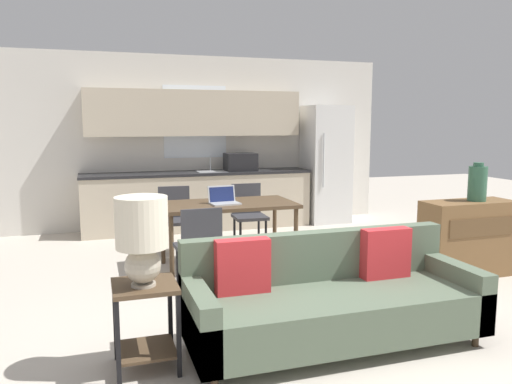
{
  "coord_description": "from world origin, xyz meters",
  "views": [
    {
      "loc": [
        -1.52,
        -3.31,
        1.65
      ],
      "look_at": [
        0.04,
        1.5,
        0.95
      ],
      "focal_mm": 35.0,
      "sensor_mm": 36.0,
      "label": 1
    }
  ],
  "objects_px": {
    "dining_table": "(228,209)",
    "side_table": "(145,312)",
    "refrigerator": "(326,164)",
    "dining_chair_far_left": "(175,216)",
    "credenza": "(467,238)",
    "laptop": "(224,199)",
    "couch": "(330,300)",
    "table_lamp": "(142,234)",
    "vase": "(477,183)",
    "dining_chair_far_right": "(249,212)",
    "dining_chair_near_left": "(199,244)"
  },
  "relations": [
    {
      "from": "dining_chair_near_left",
      "to": "laptop",
      "type": "bearing_deg",
      "value": -123.85
    },
    {
      "from": "table_lamp",
      "to": "vase",
      "type": "distance_m",
      "value": 3.79
    },
    {
      "from": "couch",
      "to": "dining_chair_near_left",
      "type": "bearing_deg",
      "value": 115.89
    },
    {
      "from": "refrigerator",
      "to": "couch",
      "type": "relative_size",
      "value": 0.88
    },
    {
      "from": "refrigerator",
      "to": "side_table",
      "type": "distance_m",
      "value": 5.5
    },
    {
      "from": "dining_chair_near_left",
      "to": "side_table",
      "type": "bearing_deg",
      "value": 63.47
    },
    {
      "from": "dining_chair_near_left",
      "to": "dining_chair_far_right",
      "type": "xyz_separation_m",
      "value": [
        0.97,
        1.51,
        0.0
      ]
    },
    {
      "from": "refrigerator",
      "to": "dining_chair_far_right",
      "type": "height_order",
      "value": "refrigerator"
    },
    {
      "from": "dining_chair_far_right",
      "to": "laptop",
      "type": "xyz_separation_m",
      "value": [
        -0.55,
        -0.83,
        0.32
      ]
    },
    {
      "from": "table_lamp",
      "to": "vase",
      "type": "xyz_separation_m",
      "value": [
        3.63,
        1.09,
        0.07
      ]
    },
    {
      "from": "table_lamp",
      "to": "dining_chair_far_right",
      "type": "xyz_separation_m",
      "value": [
        1.64,
        3.0,
        -0.46
      ]
    },
    {
      "from": "couch",
      "to": "dining_chair_far_left",
      "type": "height_order",
      "value": "dining_chair_far_left"
    },
    {
      "from": "couch",
      "to": "side_table",
      "type": "xyz_separation_m",
      "value": [
        -1.37,
        0.01,
        0.07
      ]
    },
    {
      "from": "table_lamp",
      "to": "laptop",
      "type": "height_order",
      "value": "table_lamp"
    },
    {
      "from": "dining_chair_far_left",
      "to": "dining_chair_near_left",
      "type": "xyz_separation_m",
      "value": [
        -0.0,
        -1.52,
        0.0
      ]
    },
    {
      "from": "dining_table",
      "to": "side_table",
      "type": "relative_size",
      "value": 2.57
    },
    {
      "from": "dining_chair_far_right",
      "to": "couch",
      "type": "bearing_deg",
      "value": -92.8
    },
    {
      "from": "refrigerator",
      "to": "side_table",
      "type": "height_order",
      "value": "refrigerator"
    },
    {
      "from": "vase",
      "to": "couch",
      "type": "bearing_deg",
      "value": -154.78
    },
    {
      "from": "vase",
      "to": "table_lamp",
      "type": "bearing_deg",
      "value": -163.27
    },
    {
      "from": "couch",
      "to": "table_lamp",
      "type": "bearing_deg",
      "value": -178.78
    },
    {
      "from": "couch",
      "to": "refrigerator",
      "type": "bearing_deg",
      "value": 64.75
    },
    {
      "from": "table_lamp",
      "to": "dining_chair_near_left",
      "type": "distance_m",
      "value": 1.7
    },
    {
      "from": "dining_chair_far_left",
      "to": "refrigerator",
      "type": "bearing_deg",
      "value": 28.91
    },
    {
      "from": "credenza",
      "to": "dining_chair_far_left",
      "type": "relative_size",
      "value": 1.2
    },
    {
      "from": "side_table",
      "to": "dining_chair_far_right",
      "type": "distance_m",
      "value": 3.38
    },
    {
      "from": "refrigerator",
      "to": "dining_chair_far_left",
      "type": "relative_size",
      "value": 2.28
    },
    {
      "from": "dining_chair_far_left",
      "to": "dining_chair_far_right",
      "type": "relative_size",
      "value": 1.0
    },
    {
      "from": "dining_chair_near_left",
      "to": "refrigerator",
      "type": "bearing_deg",
      "value": -135.95
    },
    {
      "from": "table_lamp",
      "to": "refrigerator",
      "type": "bearing_deg",
      "value": 51.81
    },
    {
      "from": "table_lamp",
      "to": "laptop",
      "type": "relative_size",
      "value": 1.73
    },
    {
      "from": "side_table",
      "to": "refrigerator",
      "type": "bearing_deg",
      "value": 51.64
    },
    {
      "from": "table_lamp",
      "to": "laptop",
      "type": "bearing_deg",
      "value": 63.26
    },
    {
      "from": "credenza",
      "to": "laptop",
      "type": "relative_size",
      "value": 2.95
    },
    {
      "from": "refrigerator",
      "to": "laptop",
      "type": "height_order",
      "value": "refrigerator"
    },
    {
      "from": "vase",
      "to": "dining_chair_far_left",
      "type": "distance_m",
      "value": 3.57
    },
    {
      "from": "refrigerator",
      "to": "table_lamp",
      "type": "height_order",
      "value": "refrigerator"
    },
    {
      "from": "refrigerator",
      "to": "dining_chair_far_left",
      "type": "distance_m",
      "value": 3.08
    },
    {
      "from": "dining_chair_far_left",
      "to": "laptop",
      "type": "distance_m",
      "value": 0.99
    },
    {
      "from": "vase",
      "to": "dining_chair_far_right",
      "type": "distance_m",
      "value": 2.81
    },
    {
      "from": "refrigerator",
      "to": "dining_table",
      "type": "xyz_separation_m",
      "value": [
        -2.25,
        -2.11,
        -0.28
      ]
    },
    {
      "from": "couch",
      "to": "table_lamp",
      "type": "xyz_separation_m",
      "value": [
        -1.38,
        -0.03,
        0.61
      ]
    },
    {
      "from": "refrigerator",
      "to": "dining_chair_far_right",
      "type": "distance_m",
      "value": 2.26
    },
    {
      "from": "vase",
      "to": "laptop",
      "type": "bearing_deg",
      "value": 156.93
    },
    {
      "from": "dining_chair_far_right",
      "to": "laptop",
      "type": "bearing_deg",
      "value": -121.23
    },
    {
      "from": "couch",
      "to": "vase",
      "type": "distance_m",
      "value": 2.59
    },
    {
      "from": "couch",
      "to": "side_table",
      "type": "bearing_deg",
      "value": 179.58
    },
    {
      "from": "refrigerator",
      "to": "side_table",
      "type": "relative_size",
      "value": 3.26
    },
    {
      "from": "side_table",
      "to": "dining_chair_far_left",
      "type": "relative_size",
      "value": 0.7
    },
    {
      "from": "table_lamp",
      "to": "credenza",
      "type": "height_order",
      "value": "table_lamp"
    }
  ]
}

